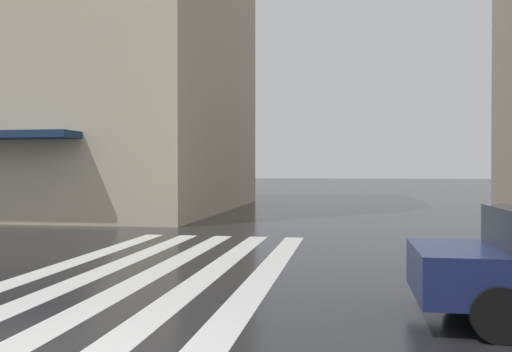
{
  "coord_description": "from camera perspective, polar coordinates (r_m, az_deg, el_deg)",
  "views": [
    {
      "loc": [
        -4.63,
        -2.42,
        1.87
      ],
      "look_at": [
        9.18,
        -0.1,
        1.71
      ],
      "focal_mm": 38.91,
      "sensor_mm": 36.0,
      "label": 1
    }
  ],
  "objects": [
    {
      "name": "zebra_crossing",
      "position": [
        9.49,
        -12.32,
        -10.69
      ],
      "size": [
        13.0,
        4.5,
        0.01
      ],
      "color": "silver",
      "rests_on": "ground_plane"
    }
  ]
}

